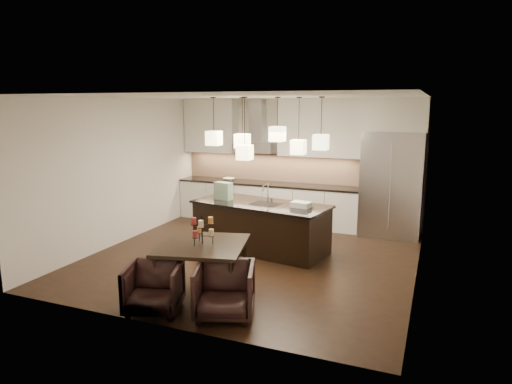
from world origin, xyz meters
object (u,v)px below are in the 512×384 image
at_px(refrigerator, 392,184).
at_px(dining_table, 203,268).
at_px(island_body, 261,228).
at_px(armchair_left, 154,288).
at_px(armchair_right, 225,291).

relative_size(refrigerator, dining_table, 1.79).
xyz_separation_m(island_body, armchair_left, (-0.36, -2.92, -0.10)).
distance_m(dining_table, armchair_right, 0.86).
relative_size(dining_table, armchair_right, 1.59).
bearing_deg(armchair_right, island_body, 82.65).
xyz_separation_m(refrigerator, dining_table, (-2.19, -4.01, -0.71)).
xyz_separation_m(refrigerator, armchair_left, (-2.47, -4.82, -0.75)).
bearing_deg(armchair_left, refrigerator, 43.50).
bearing_deg(island_body, armchair_left, -87.07).
distance_m(island_body, armchair_right, 2.75).
height_order(island_body, armchair_right, island_body).
distance_m(island_body, dining_table, 2.11).
bearing_deg(island_body, armchair_right, -68.39).
xyz_separation_m(refrigerator, island_body, (-2.12, -1.90, -0.65)).
bearing_deg(refrigerator, dining_table, -118.62).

